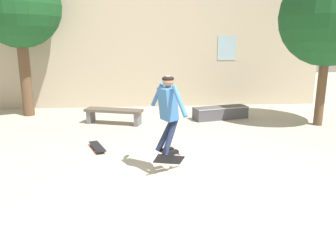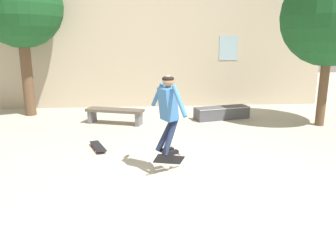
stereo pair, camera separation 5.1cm
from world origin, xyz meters
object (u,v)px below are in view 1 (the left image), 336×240
at_px(tree_left, 18,7).
at_px(skater, 168,108).
at_px(skate_ledge, 220,113).
at_px(skateboard_flipping, 170,159).
at_px(skateboard_resting, 97,146).
at_px(park_bench, 114,113).
at_px(tree_right, 329,17).

relative_size(tree_left, skater, 3.29).
bearing_deg(skate_ledge, skateboard_flipping, -129.73).
relative_size(skateboard_flipping, skateboard_resting, 0.75).
relative_size(park_bench, skate_ledge, 0.98).
relative_size(park_bench, skateboard_flipping, 2.75).
xyz_separation_m(tree_left, skate_ledge, (6.38, -1.08, -3.33)).
height_order(skateboard_flipping, skateboard_resting, skateboard_flipping).
xyz_separation_m(tree_right, skate_ledge, (-2.74, 1.06, -2.93)).
bearing_deg(skateboard_resting, park_bench, 154.10).
bearing_deg(skateboard_flipping, skater, 124.57).
xyz_separation_m(tree_left, park_bench, (2.97, -1.47, -3.19)).
bearing_deg(tree_right, park_bench, 173.70).
bearing_deg(skate_ledge, skater, -130.06).
xyz_separation_m(skate_ledge, skateboard_resting, (-3.64, -2.77, -0.13)).
bearing_deg(skater, tree_left, 103.55).
bearing_deg(park_bench, tree_right, 11.81).
distance_m(tree_left, park_bench, 4.60).
bearing_deg(tree_right, skate_ledge, 158.82).
xyz_separation_m(skater, skateboard_flipping, (0.03, -0.01, -1.01)).
bearing_deg(skateboard_flipping, tree_right, -8.13).
height_order(tree_left, park_bench, tree_left).
bearing_deg(skater, tree_right, 9.09).
relative_size(tree_right, park_bench, 2.49).
bearing_deg(skateboard_flipping, tree_left, 86.27).
distance_m(tree_left, skate_ledge, 7.28).
distance_m(skate_ledge, skateboard_resting, 4.58).
height_order(tree_right, skate_ledge, tree_right).
bearing_deg(skate_ledge, tree_left, 156.37).
bearing_deg(skateboard_resting, tree_right, 84.61).
height_order(park_bench, skater, skater).
bearing_deg(tree_left, tree_right, -13.24).
xyz_separation_m(tree_left, skateboard_resting, (2.74, -3.86, -3.46)).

